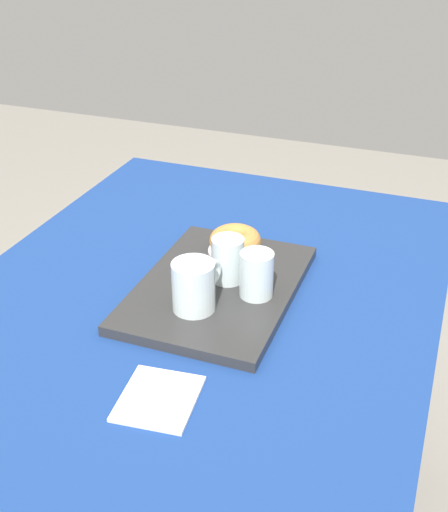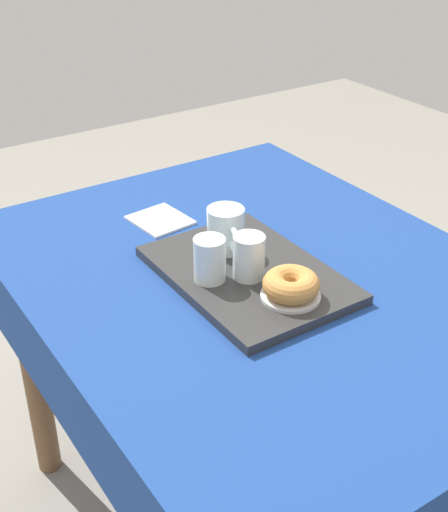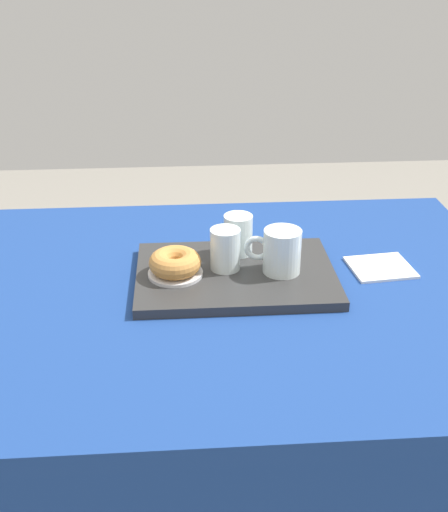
{
  "view_description": "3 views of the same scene",
  "coord_description": "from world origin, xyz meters",
  "px_view_note": "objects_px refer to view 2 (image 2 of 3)",
  "views": [
    {
      "loc": [
        -1.01,
        -0.43,
        1.47
      ],
      "look_at": [
        0.04,
        -0.03,
        0.83
      ],
      "focal_mm": 46.28,
      "sensor_mm": 36.0,
      "label": 1
    },
    {
      "loc": [
        0.96,
        -0.73,
        1.51
      ],
      "look_at": [
        -0.03,
        -0.07,
        0.83
      ],
      "focal_mm": 48.85,
      "sensor_mm": 36.0,
      "label": 2
    },
    {
      "loc": [
        0.11,
        1.14,
        1.43
      ],
      "look_at": [
        0.02,
        -0.04,
        0.83
      ],
      "focal_mm": 45.07,
      "sensor_mm": 36.0,
      "label": 3
    }
  ],
  "objects_px": {
    "water_glass_near": "(210,262)",
    "paper_napkin": "(160,220)",
    "tea_mug_left": "(226,231)",
    "donut_plate_left": "(290,296)",
    "dining_table": "(260,317)",
    "serving_tray": "(248,275)",
    "water_glass_far": "(249,259)",
    "sugar_donut_left": "(291,284)"
  },
  "relations": [
    {
      "from": "water_glass_far",
      "to": "sugar_donut_left",
      "type": "xyz_separation_m",
      "value": [
        0.1,
        0.02,
        -0.01
      ]
    },
    {
      "from": "water_glass_near",
      "to": "sugar_donut_left",
      "type": "xyz_separation_m",
      "value": [
        0.14,
        0.09,
        -0.01
      ]
    },
    {
      "from": "donut_plate_left",
      "to": "sugar_donut_left",
      "type": "xyz_separation_m",
      "value": [
        0.0,
        0.0,
        0.03
      ]
    },
    {
      "from": "dining_table",
      "to": "serving_tray",
      "type": "height_order",
      "value": "serving_tray"
    },
    {
      "from": "donut_plate_left",
      "to": "sugar_donut_left",
      "type": "relative_size",
      "value": 1.06
    },
    {
      "from": "water_glass_near",
      "to": "paper_napkin",
      "type": "bearing_deg",
      "value": 169.51
    },
    {
      "from": "dining_table",
      "to": "water_glass_far",
      "type": "height_order",
      "value": "water_glass_far"
    },
    {
      "from": "serving_tray",
      "to": "donut_plate_left",
      "type": "distance_m",
      "value": 0.12
    },
    {
      "from": "tea_mug_left",
      "to": "donut_plate_left",
      "type": "xyz_separation_m",
      "value": [
        0.22,
        0.0,
        -0.04
      ]
    },
    {
      "from": "serving_tray",
      "to": "water_glass_far",
      "type": "distance_m",
      "value": 0.06
    },
    {
      "from": "dining_table",
      "to": "donut_plate_left",
      "type": "bearing_deg",
      "value": -11.63
    },
    {
      "from": "water_glass_near",
      "to": "water_glass_far",
      "type": "xyz_separation_m",
      "value": [
        0.03,
        0.07,
        0.0
      ]
    },
    {
      "from": "tea_mug_left",
      "to": "water_glass_near",
      "type": "xyz_separation_m",
      "value": [
        0.08,
        -0.09,
        -0.0
      ]
    },
    {
      "from": "dining_table",
      "to": "paper_napkin",
      "type": "height_order",
      "value": "paper_napkin"
    },
    {
      "from": "serving_tray",
      "to": "tea_mug_left",
      "type": "bearing_deg",
      "value": 174.49
    },
    {
      "from": "paper_napkin",
      "to": "dining_table",
      "type": "bearing_deg",
      "value": 10.79
    },
    {
      "from": "dining_table",
      "to": "water_glass_far",
      "type": "distance_m",
      "value": 0.18
    },
    {
      "from": "water_glass_near",
      "to": "dining_table",
      "type": "bearing_deg",
      "value": 84.16
    },
    {
      "from": "water_glass_far",
      "to": "sugar_donut_left",
      "type": "relative_size",
      "value": 0.83
    },
    {
      "from": "tea_mug_left",
      "to": "water_glass_far",
      "type": "relative_size",
      "value": 1.32
    },
    {
      "from": "tea_mug_left",
      "to": "dining_table",
      "type": "bearing_deg",
      "value": 15.93
    },
    {
      "from": "water_glass_near",
      "to": "serving_tray",
      "type": "bearing_deg",
      "value": 79.83
    },
    {
      "from": "water_glass_far",
      "to": "sugar_donut_left",
      "type": "height_order",
      "value": "water_glass_far"
    },
    {
      "from": "tea_mug_left",
      "to": "sugar_donut_left",
      "type": "relative_size",
      "value": 1.09
    },
    {
      "from": "serving_tray",
      "to": "sugar_donut_left",
      "type": "distance_m",
      "value": 0.13
    },
    {
      "from": "tea_mug_left",
      "to": "donut_plate_left",
      "type": "height_order",
      "value": "tea_mug_left"
    },
    {
      "from": "serving_tray",
      "to": "paper_napkin",
      "type": "relative_size",
      "value": 3.18
    },
    {
      "from": "serving_tray",
      "to": "tea_mug_left",
      "type": "relative_size",
      "value": 3.53
    },
    {
      "from": "tea_mug_left",
      "to": "water_glass_far",
      "type": "height_order",
      "value": "tea_mug_left"
    },
    {
      "from": "water_glass_far",
      "to": "paper_napkin",
      "type": "relative_size",
      "value": 0.68
    },
    {
      "from": "serving_tray",
      "to": "paper_napkin",
      "type": "bearing_deg",
      "value": -175.55
    },
    {
      "from": "paper_napkin",
      "to": "tea_mug_left",
      "type": "bearing_deg",
      "value": 8.62
    },
    {
      "from": "dining_table",
      "to": "water_glass_near",
      "type": "height_order",
      "value": "water_glass_near"
    },
    {
      "from": "serving_tray",
      "to": "sugar_donut_left",
      "type": "relative_size",
      "value": 3.85
    },
    {
      "from": "water_glass_far",
      "to": "donut_plate_left",
      "type": "relative_size",
      "value": 0.78
    },
    {
      "from": "tea_mug_left",
      "to": "water_glass_near",
      "type": "distance_m",
      "value": 0.12
    },
    {
      "from": "water_glass_near",
      "to": "sugar_donut_left",
      "type": "distance_m",
      "value": 0.17
    },
    {
      "from": "dining_table",
      "to": "water_glass_near",
      "type": "bearing_deg",
      "value": -95.84
    },
    {
      "from": "paper_napkin",
      "to": "water_glass_far",
      "type": "bearing_deg",
      "value": 2.07
    },
    {
      "from": "water_glass_far",
      "to": "paper_napkin",
      "type": "distance_m",
      "value": 0.34
    },
    {
      "from": "dining_table",
      "to": "water_glass_near",
      "type": "distance_m",
      "value": 0.2
    },
    {
      "from": "water_glass_near",
      "to": "tea_mug_left",
      "type": "bearing_deg",
      "value": 131.61
    }
  ]
}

